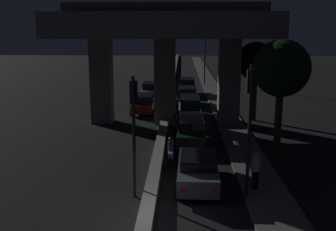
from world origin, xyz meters
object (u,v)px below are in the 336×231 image
(car_grey_lead, at_px, (198,169))
(car_dark_green_second, at_px, (192,131))
(car_dark_red_lead_oncoming, at_px, (143,104))
(motorcycle_red_filtering_mid, at_px, (175,126))
(traffic_light_left_of_median, at_px, (134,116))
(car_dark_green_fourth, at_px, (187,96))
(traffic_light_right_of_median, at_px, (250,110))
(car_white_third, at_px, (190,107))
(car_silver_second_oncoming, at_px, (150,89))
(car_silver_fifth, at_px, (187,86))
(motorcycle_white_filtering_near, at_px, (171,152))
(pedestrian_on_sidewalk, at_px, (256,170))
(street_lamp, at_px, (202,46))

(car_grey_lead, bearing_deg, car_dark_green_second, 2.56)
(car_dark_red_lead_oncoming, relative_size, motorcycle_red_filtering_mid, 2.16)
(traffic_light_left_of_median, bearing_deg, car_dark_green_fourth, 83.44)
(car_grey_lead, height_order, motorcycle_red_filtering_mid, car_grey_lead)
(traffic_light_right_of_median, distance_m, car_grey_lead, 3.89)
(traffic_light_left_of_median, bearing_deg, motorcycle_red_filtering_mid, 81.49)
(car_dark_green_second, distance_m, car_white_third, 7.70)
(traffic_light_right_of_median, xyz_separation_m, motorcycle_red_filtering_mid, (-3.22, 10.22, -3.22))
(car_silver_second_oncoming, distance_m, motorcycle_red_filtering_mid, 16.39)
(car_grey_lead, bearing_deg, motorcycle_red_filtering_mid, 9.14)
(traffic_light_right_of_median, distance_m, car_silver_second_oncoming, 27.23)
(car_silver_fifth, distance_m, motorcycle_white_filtering_near, 23.07)
(car_dark_green_fourth, distance_m, pedestrian_on_sidewalk, 20.79)
(car_silver_fifth, height_order, car_silver_second_oncoming, car_silver_fifth)
(car_silver_second_oncoming, distance_m, motorcycle_white_filtering_near, 22.14)
(car_white_third, bearing_deg, traffic_light_left_of_median, 170.18)
(car_grey_lead, height_order, car_dark_red_lead_oncoming, car_dark_red_lead_oncoming)
(car_silver_fifth, bearing_deg, street_lamp, -11.01)
(car_grey_lead, height_order, car_silver_fifth, car_silver_fifth)
(car_dark_red_lead_oncoming, bearing_deg, traffic_light_right_of_median, 18.55)
(car_dark_red_lead_oncoming, height_order, motorcycle_red_filtering_mid, car_dark_red_lead_oncoming)
(car_grey_lead, distance_m, car_silver_fifth, 26.10)
(car_grey_lead, relative_size, car_dark_green_second, 1.08)
(traffic_light_left_of_median, height_order, car_silver_second_oncoming, traffic_light_left_of_median)
(car_dark_green_second, distance_m, motorcycle_white_filtering_near, 3.83)
(motorcycle_white_filtering_near, xyz_separation_m, motorcycle_red_filtering_mid, (0.12, 5.83, 0.02))
(traffic_light_right_of_median, distance_m, car_silver_fifth, 27.66)
(street_lamp, distance_m, car_grey_lead, 34.70)
(car_white_third, bearing_deg, car_dark_red_lead_oncoming, 66.85)
(traffic_light_left_of_median, height_order, motorcycle_white_filtering_near, traffic_light_left_of_median)
(street_lamp, distance_m, car_dark_red_lead_oncoming, 19.69)
(traffic_light_left_of_median, xyz_separation_m, car_white_third, (2.64, 15.71, -2.62))
(car_grey_lead, relative_size, motorcycle_white_filtering_near, 2.60)
(car_dark_green_fourth, bearing_deg, car_silver_fifth, 0.80)
(car_dark_green_fourth, xyz_separation_m, motorcycle_white_filtering_near, (-1.05, -16.97, -0.29))
(car_dark_green_second, xyz_separation_m, motorcycle_red_filtering_mid, (-1.07, 2.20, -0.21))
(car_dark_green_second, bearing_deg, car_white_third, 2.27)
(traffic_light_left_of_median, height_order, car_dark_green_second, traffic_light_left_of_median)
(car_white_third, height_order, motorcycle_white_filtering_near, car_white_third)
(street_lamp, distance_m, car_silver_second_oncoming, 11.90)
(motorcycle_red_filtering_mid, bearing_deg, traffic_light_left_of_median, 172.19)
(car_white_third, bearing_deg, motorcycle_white_filtering_near, 173.51)
(car_silver_second_oncoming, bearing_deg, car_silver_fifth, 102.30)
(pedestrian_on_sidewalk, bearing_deg, car_white_third, 99.98)
(motorcycle_red_filtering_mid, bearing_deg, car_silver_fifth, -2.86)
(traffic_light_right_of_median, height_order, car_grey_lead, traffic_light_right_of_median)
(car_dark_red_lead_oncoming, bearing_deg, pedestrian_on_sidewalk, 20.93)
(traffic_light_left_of_median, height_order, car_dark_red_lead_oncoming, traffic_light_left_of_median)
(car_dark_green_fourth, xyz_separation_m, car_dark_red_lead_oncoming, (-3.81, -3.96, -0.08))
(motorcycle_white_filtering_near, bearing_deg, car_dark_green_second, -16.11)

